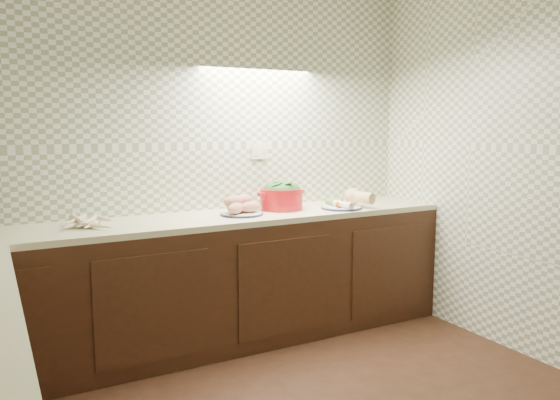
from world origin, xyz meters
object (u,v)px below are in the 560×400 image
parsnip_pile (88,223)px  dutch_oven (281,195)px  onion_bowl (241,206)px  veg_plate (347,201)px  sweet_potato_plate (240,207)px

parsnip_pile → dutch_oven: 1.38m
onion_bowl → dutch_oven: (0.30, -0.06, 0.07)m
parsnip_pile → onion_bowl: (1.07, 0.14, 0.01)m
parsnip_pile → veg_plate: veg_plate is taller
sweet_potato_plate → dutch_oven: size_ratio=0.77×
sweet_potato_plate → veg_plate: 0.85m
onion_bowl → veg_plate: (0.77, -0.21, 0.01)m
onion_bowl → dutch_oven: bearing=-11.4°
sweet_potato_plate → veg_plate: veg_plate is taller
sweet_potato_plate → parsnip_pile: bearing=-179.7°
onion_bowl → veg_plate: veg_plate is taller
parsnip_pile → veg_plate: (1.85, -0.07, 0.02)m
parsnip_pile → veg_plate: bearing=-2.2°
sweet_potato_plate → dutch_oven: 0.38m
parsnip_pile → dutch_oven: (1.37, 0.08, 0.08)m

